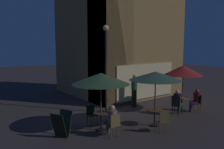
% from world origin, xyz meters
% --- Properties ---
extents(ground_plane, '(60.00, 60.00, 0.00)m').
position_xyz_m(ground_plane, '(0.00, 0.00, 0.00)').
color(ground_plane, '#38302E').
extents(cafe_building, '(6.59, 6.76, 9.34)m').
position_xyz_m(cafe_building, '(3.58, 3.17, 4.66)').
color(cafe_building, '#9F7843').
rests_on(cafe_building, ground).
extents(street_lamp_near_corner, '(0.29, 0.29, 4.43)m').
position_xyz_m(street_lamp_near_corner, '(0.94, 0.36, 2.92)').
color(street_lamp_near_corner, black).
rests_on(street_lamp_near_corner, ground).
extents(menu_sandwich_board, '(0.84, 0.80, 0.95)m').
position_xyz_m(menu_sandwich_board, '(-2.25, -1.25, 0.49)').
color(menu_sandwich_board, black).
rests_on(menu_sandwich_board, ground).
extents(cafe_table_0, '(0.75, 0.75, 0.71)m').
position_xyz_m(cafe_table_0, '(1.47, -2.49, 0.52)').
color(cafe_table_0, black).
rests_on(cafe_table_0, ground).
extents(cafe_table_1, '(0.67, 0.67, 0.74)m').
position_xyz_m(cafe_table_1, '(4.25, -1.80, 0.52)').
color(cafe_table_1, black).
rests_on(cafe_table_1, ground).
extents(cafe_table_2, '(0.63, 0.63, 0.74)m').
position_xyz_m(cafe_table_2, '(-0.68, -1.57, 0.50)').
color(cafe_table_2, black).
rests_on(cafe_table_2, ground).
extents(patio_umbrella_0, '(2.24, 2.24, 2.35)m').
position_xyz_m(patio_umbrella_0, '(1.47, -2.49, 2.16)').
color(patio_umbrella_0, black).
rests_on(patio_umbrella_0, ground).
extents(patio_umbrella_1, '(1.97, 1.97, 2.42)m').
position_xyz_m(patio_umbrella_1, '(4.25, -1.80, 2.15)').
color(patio_umbrella_1, black).
rests_on(patio_umbrella_1, ground).
extents(patio_umbrella_2, '(2.31, 2.31, 2.36)m').
position_xyz_m(patio_umbrella_2, '(-0.68, -1.57, 2.12)').
color(patio_umbrella_2, black).
rests_on(patio_umbrella_2, ground).
extents(cafe_chair_0, '(0.51, 0.51, 0.94)m').
position_xyz_m(cafe_chair_0, '(1.12, -3.27, 0.55)').
color(cafe_chair_0, brown).
rests_on(cafe_chair_0, ground).
extents(cafe_chair_1, '(0.53, 0.53, 0.99)m').
position_xyz_m(cafe_chair_1, '(3.44, -2.08, 0.59)').
color(cafe_chair_1, '#262422').
rests_on(cafe_chair_1, ground).
extents(cafe_chair_2, '(0.57, 0.57, 0.91)m').
position_xyz_m(cafe_chair_2, '(4.88, -2.36, 0.55)').
color(cafe_chair_2, brown).
rests_on(cafe_chair_2, ground).
extents(cafe_chair_3, '(0.41, 0.41, 0.87)m').
position_xyz_m(cafe_chair_3, '(-0.62, -0.75, 0.53)').
color(cafe_chair_3, black).
rests_on(cafe_chair_3, ground).
extents(cafe_chair_4, '(0.42, 0.42, 0.91)m').
position_xyz_m(cafe_chair_4, '(-0.70, -2.46, 0.54)').
color(cafe_chair_4, brown).
rests_on(cafe_chair_4, ground).
extents(patron_seated_0, '(0.55, 0.47, 1.27)m').
position_xyz_m(patron_seated_0, '(3.57, -2.04, 0.72)').
color(patron_seated_0, '#28502B').
rests_on(patron_seated_0, ground).
extents(patron_seated_1, '(0.52, 0.51, 1.20)m').
position_xyz_m(patron_seated_1, '(4.77, -2.26, 0.68)').
color(patron_seated_1, '#59366D').
rests_on(patron_seated_1, ground).
extents(patron_seated_2, '(0.36, 0.54, 1.22)m').
position_xyz_m(patron_seated_2, '(-0.70, -2.31, 0.69)').
color(patron_seated_2, '#314034').
rests_on(patron_seated_2, ground).
extents(patron_standing_3, '(0.34, 0.34, 1.82)m').
position_xyz_m(patron_standing_3, '(2.87, 0.38, 0.92)').
color(patron_standing_3, black).
rests_on(patron_standing_3, ground).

